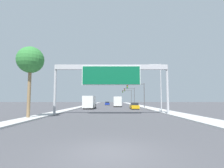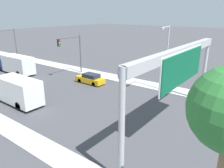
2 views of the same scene
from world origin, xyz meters
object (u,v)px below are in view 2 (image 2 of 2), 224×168
(car_far_left, at_px, (90,79))
(truck_box_secondary, at_px, (15,90))
(traffic_light_near_intersection, at_px, (73,49))
(traffic_light_mid_block, at_px, (10,39))
(sign_gantry, at_px, (181,63))
(truck_box_primary, at_px, (15,64))
(street_lamp_right, at_px, (166,54))

(car_far_left, height_order, truck_box_secondary, truck_box_secondary)
(traffic_light_near_intersection, height_order, traffic_light_mid_block, traffic_light_mid_block)
(truck_box_secondary, bearing_deg, sign_gantry, -72.71)
(car_far_left, xyz_separation_m, truck_box_secondary, (-10.50, 1.88, 0.84))
(sign_gantry, xyz_separation_m, truck_box_secondary, (-5.25, 16.86, -4.46))
(sign_gantry, distance_m, traffic_light_near_intersection, 21.36)
(car_far_left, bearing_deg, traffic_light_mid_block, 85.38)
(truck_box_secondary, xyz_separation_m, traffic_light_mid_block, (12.53, 23.26, 2.90))
(car_far_left, xyz_separation_m, truck_box_primary, (-3.50, 13.98, 0.87))
(traffic_light_mid_block, bearing_deg, truck_box_primary, -116.37)
(truck_box_secondary, distance_m, street_lamp_right, 18.43)
(sign_gantry, height_order, car_far_left, sign_gantry)
(sign_gantry, bearing_deg, street_lamp_right, 30.38)
(traffic_light_near_intersection, relative_size, street_lamp_right, 0.77)
(car_far_left, distance_m, traffic_light_near_intersection, 6.56)
(traffic_light_mid_block, xyz_separation_m, street_lamp_right, (1.04, -35.25, 0.52))
(traffic_light_near_intersection, bearing_deg, truck_box_primary, 120.58)
(traffic_light_mid_block, bearing_deg, sign_gantry, -100.28)
(traffic_light_near_intersection, relative_size, traffic_light_mid_block, 0.97)
(sign_gantry, bearing_deg, car_far_left, 70.70)
(sign_gantry, bearing_deg, truck_box_secondary, 107.29)
(sign_gantry, distance_m, car_far_left, 16.74)
(truck_box_primary, distance_m, traffic_light_mid_block, 12.78)
(truck_box_secondary, bearing_deg, car_far_left, -10.12)
(truck_box_primary, bearing_deg, car_far_left, -75.95)
(traffic_light_near_intersection, distance_m, street_lamp_right, 15.31)
(traffic_light_mid_block, relative_size, street_lamp_right, 0.79)
(truck_box_primary, xyz_separation_m, traffic_light_mid_block, (5.53, 11.15, 2.87))
(sign_gantry, height_order, traffic_light_near_intersection, sign_gantry)
(street_lamp_right, bearing_deg, car_far_left, 106.91)
(car_far_left, height_order, street_lamp_right, street_lamp_right)
(sign_gantry, relative_size, car_far_left, 3.76)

